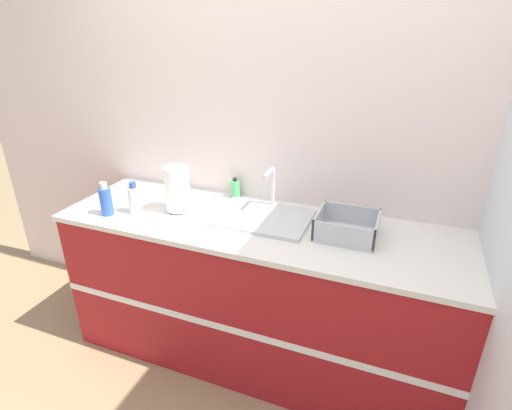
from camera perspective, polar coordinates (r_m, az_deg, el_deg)
ground_plane at (r=2.47m, az=-2.81°, el=-25.11°), size 12.00×12.00×0.00m
wall_back at (r=2.32m, az=3.51°, el=9.89°), size 4.58×0.06×2.60m
counter_cabinet at (r=2.38m, az=0.24°, el=-12.34°), size 2.20×0.68×0.91m
sink at (r=2.18m, az=0.96°, el=-1.56°), size 0.52×0.38×0.25m
paper_towel_roll at (r=2.27m, az=-11.20°, el=2.25°), size 0.14×0.14×0.26m
dish_rack at (r=2.05m, az=12.84°, el=-3.27°), size 0.30×0.26×0.12m
bottle_blue at (r=2.35m, az=-20.65°, el=0.60°), size 0.07×0.07×0.19m
bottle_clear at (r=2.33m, az=-16.96°, el=0.80°), size 0.07×0.07×0.18m
soap_dispenser at (r=2.44m, az=-2.99°, el=2.32°), size 0.06×0.06×0.13m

